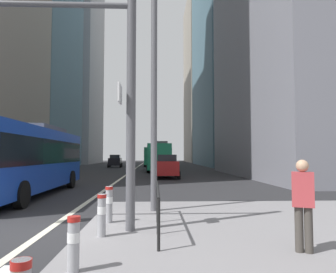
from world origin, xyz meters
TOP-DOWN VIEW (x-y plane):
  - ground_plane at (0.00, 20.00)m, footprint 160.00×160.00m
  - median_island at (5.50, -1.00)m, footprint 9.00×10.00m
  - lane_centre_line at (0.00, 30.00)m, footprint 0.20×80.00m
  - office_tower_left_mid at (-16.00, 42.58)m, footprint 10.08×17.99m
  - office_tower_left_far at (-16.00, 64.77)m, footprint 10.91×17.81m
  - office_tower_right_mid at (17.00, 49.63)m, footprint 11.77×24.91m
  - office_tower_right_far at (17.00, 76.64)m, footprint 11.09×20.68m
  - city_bus_blue_oncoming at (-3.28, 7.03)m, footprint 2.80×10.99m
  - city_bus_red_receding at (3.27, 29.28)m, footprint 2.78×10.75m
  - city_bus_red_distant at (2.46, 46.32)m, footprint 2.93×10.98m
  - car_oncoming_mid at (-3.45, 41.57)m, footprint 2.16×4.09m
  - car_receding_near at (3.69, 18.14)m, footprint 2.08×4.52m
  - traffic_signal_gantry at (0.27, -0.57)m, footprint 5.71×0.65m
  - street_lamp_post at (2.70, 2.03)m, footprint 5.50×0.32m
  - bollard_left at (1.49, -3.16)m, footprint 0.20×0.20m
  - bollard_right at (1.57, -1.09)m, footprint 0.20×0.20m
  - bollard_back at (1.53, 0.34)m, footprint 0.20×0.20m
  - pedestrian_railing at (2.80, -0.30)m, footprint 0.06×3.81m
  - pedestrian_waiting at (5.44, -2.37)m, footprint 0.45×0.38m

SIDE VIEW (x-z plane):
  - ground_plane at x=0.00m, z-range 0.00..0.00m
  - lane_centre_line at x=0.00m, z-range 0.00..0.01m
  - median_island at x=5.50m, z-range 0.00..0.15m
  - bollard_left at x=1.49m, z-range 0.20..1.03m
  - bollard_right at x=1.57m, z-range 0.20..1.11m
  - bollard_back at x=1.53m, z-range 0.20..1.14m
  - pedestrian_railing at x=2.80m, z-range 0.37..1.35m
  - car_oncoming_mid at x=-3.45m, z-range 0.02..1.96m
  - car_receding_near at x=3.69m, z-range 0.02..1.96m
  - pedestrian_waiting at x=5.44m, z-range 0.24..1.92m
  - city_bus_red_receding at x=3.27m, z-range 0.14..3.54m
  - city_bus_red_distant at x=2.46m, z-range 0.14..3.54m
  - city_bus_blue_oncoming at x=-3.28m, z-range 0.14..3.54m
  - traffic_signal_gantry at x=0.27m, z-range 1.09..7.09m
  - street_lamp_post at x=2.70m, z-range 1.28..9.28m
  - office_tower_right_mid at x=17.00m, z-range 0.00..39.79m
  - office_tower_right_far at x=17.00m, z-range 0.00..44.58m
  - office_tower_left_mid at x=-16.00m, z-range 0.00..46.54m
  - office_tower_left_far at x=-16.00m, z-range 0.00..52.91m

